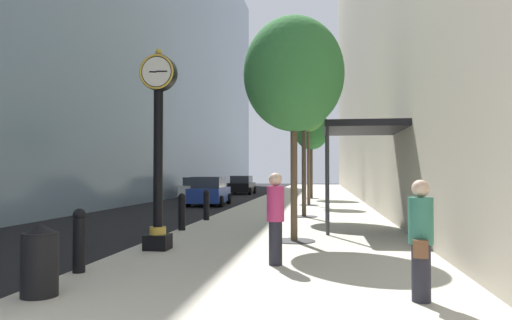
{
  "coord_description": "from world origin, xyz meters",
  "views": [
    {
      "loc": [
        4.52,
        -2.96,
        1.93
      ],
      "look_at": [
        1.05,
        22.4,
        2.59
      ],
      "focal_mm": 33.91,
      "sensor_mm": 36.0,
      "label": 1
    }
  ],
  "objects_px": {
    "street_tree_mid_far": "(309,114)",
    "car_blue_near": "(209,192)",
    "street_clock": "(158,139)",
    "car_white_far": "(199,188)",
    "pedestrian_walking": "(421,237)",
    "pedestrian_by_clock": "(275,216)",
    "street_tree_near": "(294,75)",
    "street_tree_mid_near": "(304,88)",
    "car_black_mid": "(242,185)",
    "bollard_fourth": "(182,211)",
    "bollard_second": "(79,239)",
    "bollard_fifth": "(206,204)",
    "street_tree_far": "(311,130)",
    "trash_bin": "(40,259)"
  },
  "relations": [
    {
      "from": "street_tree_mid_far",
      "to": "car_blue_near",
      "type": "bearing_deg",
      "value": 169.69
    },
    {
      "from": "street_clock",
      "to": "car_white_far",
      "type": "xyz_separation_m",
      "value": [
        -5.3,
        24.29,
        -1.95
      ]
    },
    {
      "from": "pedestrian_walking",
      "to": "pedestrian_by_clock",
      "type": "bearing_deg",
      "value": 133.56
    },
    {
      "from": "street_tree_near",
      "to": "street_tree_mid_far",
      "type": "height_order",
      "value": "street_tree_mid_far"
    },
    {
      "from": "street_tree_mid_near",
      "to": "street_tree_mid_far",
      "type": "distance_m",
      "value": 7.02
    },
    {
      "from": "car_blue_near",
      "to": "car_black_mid",
      "type": "height_order",
      "value": "car_blue_near"
    },
    {
      "from": "street_tree_mid_far",
      "to": "bollard_fourth",
      "type": "bearing_deg",
      "value": -106.53
    },
    {
      "from": "street_tree_mid_near",
      "to": "car_black_mid",
      "type": "bearing_deg",
      "value": 105.52
    },
    {
      "from": "bollard_second",
      "to": "pedestrian_walking",
      "type": "bearing_deg",
      "value": -11.94
    },
    {
      "from": "street_tree_mid_near",
      "to": "car_black_mid",
      "type": "relative_size",
      "value": 1.56
    },
    {
      "from": "bollard_second",
      "to": "car_black_mid",
      "type": "height_order",
      "value": "car_black_mid"
    },
    {
      "from": "bollard_fifth",
      "to": "street_tree_near",
      "type": "height_order",
      "value": "street_tree_near"
    },
    {
      "from": "bollard_second",
      "to": "bollard_fourth",
      "type": "distance_m",
      "value": 6.4
    },
    {
      "from": "car_white_far",
      "to": "car_black_mid",
      "type": "bearing_deg",
      "value": 75.27
    },
    {
      "from": "bollard_fourth",
      "to": "street_tree_mid_far",
      "type": "bearing_deg",
      "value": 73.47
    },
    {
      "from": "street_tree_mid_far",
      "to": "car_white_far",
      "type": "bearing_deg",
      "value": 134.7
    },
    {
      "from": "car_black_mid",
      "to": "car_white_far",
      "type": "xyz_separation_m",
      "value": [
        -1.98,
        -7.53,
        -0.03
      ]
    },
    {
      "from": "car_blue_near",
      "to": "car_black_mid",
      "type": "xyz_separation_m",
      "value": [
        -0.55,
        14.92,
        -0.02
      ]
    },
    {
      "from": "street_tree_near",
      "to": "street_tree_mid_near",
      "type": "relative_size",
      "value": 0.86
    },
    {
      "from": "bollard_fifth",
      "to": "street_tree_near",
      "type": "bearing_deg",
      "value": -55.07
    },
    {
      "from": "street_clock",
      "to": "car_blue_near",
      "type": "bearing_deg",
      "value": 99.31
    },
    {
      "from": "street_clock",
      "to": "street_tree_far",
      "type": "xyz_separation_m",
      "value": [
        3.06,
        22.86,
        2.18
      ]
    },
    {
      "from": "car_white_far",
      "to": "car_blue_near",
      "type": "bearing_deg",
      "value": -71.08
    },
    {
      "from": "bollard_fifth",
      "to": "car_blue_near",
      "type": "distance_m",
      "value": 10.21
    },
    {
      "from": "street_tree_mid_near",
      "to": "pedestrian_walking",
      "type": "bearing_deg",
      "value": -80.67
    },
    {
      "from": "bollard_second",
      "to": "bollard_fourth",
      "type": "height_order",
      "value": "same"
    },
    {
      "from": "street_tree_near",
      "to": "street_tree_mid_near",
      "type": "xyz_separation_m",
      "value": [
        -0.0,
        7.02,
        0.87
      ]
    },
    {
      "from": "bollard_second",
      "to": "street_tree_far",
      "type": "bearing_deg",
      "value": 81.99
    },
    {
      "from": "bollard_fourth",
      "to": "car_blue_near",
      "type": "bearing_deg",
      "value": 99.67
    },
    {
      "from": "street_clock",
      "to": "car_blue_near",
      "type": "xyz_separation_m",
      "value": [
        -2.77,
        16.9,
        -1.9
      ]
    },
    {
      "from": "bollard_second",
      "to": "bollard_fifth",
      "type": "bearing_deg",
      "value": 90.0
    },
    {
      "from": "car_white_far",
      "to": "pedestrian_by_clock",
      "type": "bearing_deg",
      "value": -72.36
    },
    {
      "from": "bollard_fifth",
      "to": "street_tree_far",
      "type": "distance_m",
      "value": 16.84
    },
    {
      "from": "street_tree_near",
      "to": "pedestrian_walking",
      "type": "xyz_separation_m",
      "value": [
        2.08,
        -5.66,
        -3.47
      ]
    },
    {
      "from": "street_clock",
      "to": "trash_bin",
      "type": "height_order",
      "value": "street_clock"
    },
    {
      "from": "street_tree_near",
      "to": "street_tree_far",
      "type": "relative_size",
      "value": 0.95
    },
    {
      "from": "pedestrian_by_clock",
      "to": "street_tree_mid_near",
      "type": "bearing_deg",
      "value": 89.06
    },
    {
      "from": "street_clock",
      "to": "car_black_mid",
      "type": "xyz_separation_m",
      "value": [
        -3.33,
        31.82,
        -1.92
      ]
    },
    {
      "from": "pedestrian_by_clock",
      "to": "trash_bin",
      "type": "bearing_deg",
      "value": -138.21
    },
    {
      "from": "bollard_fourth",
      "to": "trash_bin",
      "type": "bearing_deg",
      "value": -88.08
    },
    {
      "from": "street_tree_far",
      "to": "trash_bin",
      "type": "distance_m",
      "value": 27.69
    },
    {
      "from": "street_clock",
      "to": "car_black_mid",
      "type": "relative_size",
      "value": 1.07
    },
    {
      "from": "street_tree_mid_far",
      "to": "street_clock",
      "type": "bearing_deg",
      "value": -100.93
    },
    {
      "from": "street_clock",
      "to": "car_white_far",
      "type": "distance_m",
      "value": 24.94
    },
    {
      "from": "bollard_second",
      "to": "bollard_fifth",
      "type": "xyz_separation_m",
      "value": [
        0.0,
        9.6,
        0.0
      ]
    },
    {
      "from": "street_clock",
      "to": "bollard_fourth",
      "type": "relative_size",
      "value": 4.1
    },
    {
      "from": "pedestrian_by_clock",
      "to": "car_blue_near",
      "type": "distance_m",
      "value": 19.24
    },
    {
      "from": "bollard_second",
      "to": "street_tree_near",
      "type": "distance_m",
      "value": 6.85
    },
    {
      "from": "car_white_far",
      "to": "bollard_second",
      "type": "bearing_deg",
      "value": -79.95
    },
    {
      "from": "bollard_second",
      "to": "car_blue_near",
      "type": "xyz_separation_m",
      "value": [
        -2.24,
        19.56,
        0.08
      ]
    }
  ]
}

